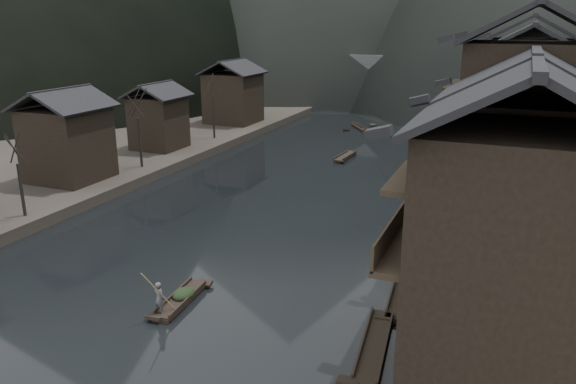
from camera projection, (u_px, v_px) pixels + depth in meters
The scene contains 12 objects.
water at pixel (213, 267), 35.59m from camera, with size 300.00×300.00×0.00m, color black.
left_bank at pixel (141, 120), 83.49m from camera, with size 40.00×200.00×1.20m, color #2D2823.
stilt_houses at pixel (526, 100), 43.54m from camera, with size 9.00×67.60×16.27m.
left_houses at pixel (136, 112), 59.15m from camera, with size 8.10×53.20×8.73m.
bare_trees at pixel (124, 119), 52.15m from camera, with size 3.58×44.68×7.17m.
moored_sampans at pixel (444, 202), 47.55m from camera, with size 2.56×55.65×0.47m.
midriver_boats at pixel (366, 130), 78.49m from camera, with size 5.92×36.15×0.44m.
stone_bridge at pixel (418, 78), 97.63m from camera, with size 40.00×6.00×9.00m.
hero_sampan at pixel (181, 299), 31.08m from camera, with size 1.44×5.09×0.44m.
cargo_heap at pixel (183, 288), 31.11m from camera, with size 1.11×1.45×0.67m, color black.
boatman at pixel (159, 294), 29.24m from camera, with size 0.67×0.44×1.83m, color #535355.
bamboo_pole at pixel (159, 250), 28.42m from camera, with size 0.06×0.06×3.81m, color #8C7A51.
Camera 1 is at (16.88, -28.28, 15.11)m, focal length 35.00 mm.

